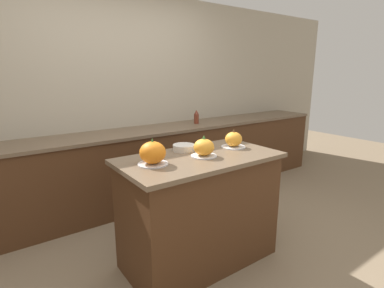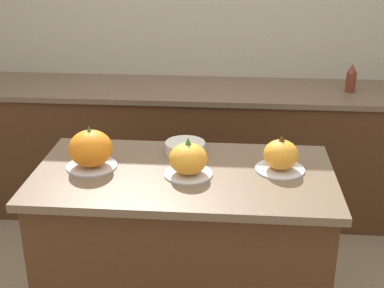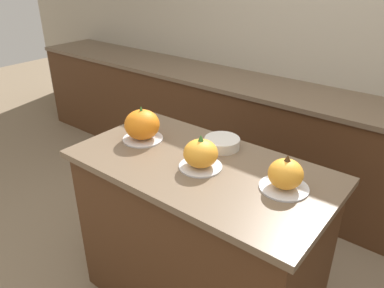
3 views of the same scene
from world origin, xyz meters
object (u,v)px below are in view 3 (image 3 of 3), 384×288
at_px(pumpkin_cake_center, 201,154).
at_px(mixing_bowl, 222,143).
at_px(pumpkin_cake_left, 142,125).
at_px(pumpkin_cake_right, 285,175).

distance_m(pumpkin_cake_center, mixing_bowl, 0.24).
xyz_separation_m(pumpkin_cake_center, mixing_bowl, (-0.03, 0.23, -0.04)).
bearing_deg(mixing_bowl, pumpkin_cake_left, -154.69).
relative_size(pumpkin_cake_center, mixing_bowl, 1.11).
height_order(pumpkin_cake_center, pumpkin_cake_right, pumpkin_cake_center).
xyz_separation_m(pumpkin_cake_left, pumpkin_cake_right, (0.82, 0.03, -0.02)).
height_order(pumpkin_cake_right, mixing_bowl, pumpkin_cake_right).
distance_m(pumpkin_cake_center, pumpkin_cake_right, 0.40).
bearing_deg(mixing_bowl, pumpkin_cake_right, -19.57).
bearing_deg(pumpkin_cake_right, pumpkin_cake_center, -168.64).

